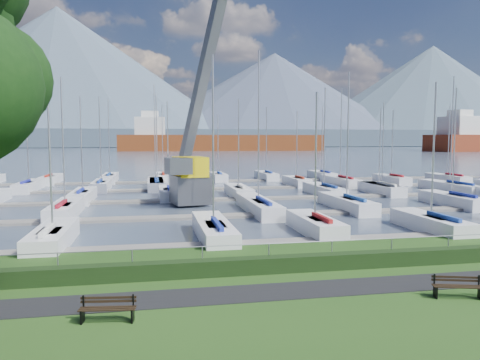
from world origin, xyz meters
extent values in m
cube|color=black|center=(0.00, -3.00, 0.01)|extent=(160.00, 2.00, 0.04)
cube|color=#404B5E|center=(0.00, 260.00, -0.40)|extent=(800.00, 540.00, 0.20)
cube|color=black|center=(0.00, -0.40, 0.35)|extent=(80.00, 0.70, 0.70)
cylinder|color=gray|center=(0.00, 0.00, 1.20)|extent=(80.00, 0.04, 0.04)
cube|color=#465666|center=(0.00, 330.00, 6.00)|extent=(900.00, 80.00, 12.00)
cone|color=#4A5A6C|center=(-80.00, 400.00, 57.50)|extent=(340.00, 340.00, 115.00)
cone|color=#454E64|center=(110.00, 410.00, 42.50)|extent=(300.00, 300.00, 85.00)
cone|color=#485A6A|center=(280.00, 420.00, 50.00)|extent=(320.00, 320.00, 100.00)
cube|color=#65635E|center=(0.00, 6.00, -0.22)|extent=(90.00, 1.60, 0.25)
cube|color=slate|center=(0.00, 16.00, -0.22)|extent=(90.00, 1.60, 0.25)
cube|color=slate|center=(0.00, 26.00, -0.22)|extent=(90.00, 1.60, 0.25)
cube|color=gray|center=(0.00, 36.00, -0.22)|extent=(90.00, 1.60, 0.25)
cube|color=slate|center=(0.00, 46.00, -0.22)|extent=(90.00, 1.60, 0.25)
cube|color=black|center=(-8.41, -4.74, 0.23)|extent=(0.11, 0.40, 0.45)
cube|color=black|center=(-8.38, -4.56, 0.65)|extent=(0.06, 0.06, 0.40)
cube|color=black|center=(-6.82, -4.94, 0.23)|extent=(0.11, 0.40, 0.45)
cube|color=black|center=(-6.80, -4.76, 0.65)|extent=(0.06, 0.06, 0.40)
cube|color=black|center=(-7.63, -4.99, 0.45)|extent=(1.80, 0.33, 0.04)
cube|color=black|center=(-7.61, -4.84, 0.45)|extent=(1.80, 0.33, 0.04)
cube|color=black|center=(-7.59, -4.69, 0.45)|extent=(1.80, 0.33, 0.04)
cube|color=black|center=(-7.59, -4.64, 0.62)|extent=(1.79, 0.27, 0.08)
cube|color=black|center=(-7.59, -4.64, 0.74)|extent=(1.79, 0.27, 0.08)
cube|color=black|center=(4.19, -4.74, 0.23)|extent=(0.17, 0.40, 0.45)
cube|color=black|center=(4.24, -4.57, 0.65)|extent=(0.06, 0.06, 0.40)
cube|color=black|center=(5.72, -5.20, 0.23)|extent=(0.17, 0.40, 0.45)
cube|color=black|center=(5.77, -5.03, 0.65)|extent=(0.06, 0.06, 0.40)
cube|color=black|center=(4.91, -5.11, 0.45)|extent=(1.75, 0.61, 0.04)
cube|color=black|center=(4.95, -4.97, 0.45)|extent=(1.75, 0.61, 0.04)
cube|color=black|center=(4.99, -4.83, 0.45)|extent=(1.75, 0.61, 0.04)
cube|color=black|center=(5.01, -4.78, 0.62)|extent=(1.74, 0.55, 0.08)
cube|color=black|center=(5.01, -4.78, 0.74)|extent=(1.74, 0.55, 0.08)
cube|color=#525359|center=(-2.55, 23.07, 1.20)|extent=(3.76, 3.76, 2.60)
cube|color=#DCC30C|center=(-2.55, 23.07, 3.30)|extent=(3.21, 3.84, 1.80)
cube|color=#595D61|center=(-0.75, 27.57, 12.30)|extent=(4.99, 10.82, 19.89)
cube|color=#515458|center=(-3.75, 21.07, 3.50)|extent=(2.39, 2.55, 1.40)
cube|color=brown|center=(29.24, 211.39, 2.50)|extent=(100.80, 23.20, 10.00)
cube|color=silver|center=(-5.71, 213.21, 10.00)|extent=(14.71, 14.71, 12.00)
cube|color=silver|center=(-5.71, 213.21, 17.00)|extent=(8.41, 8.41, 4.00)
cube|color=silver|center=(136.43, 176.38, 10.00)|extent=(16.22, 16.22, 12.00)
cube|color=silver|center=(136.43, 176.38, 17.00)|extent=(9.27, 9.27, 4.00)
camera|label=1|loc=(-6.19, -20.01, 5.93)|focal=35.00mm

